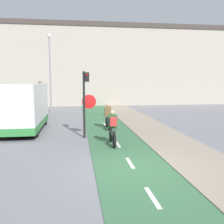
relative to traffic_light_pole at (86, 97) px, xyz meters
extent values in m
plane|color=gray|center=(1.30, -4.51, -1.97)|extent=(120.00, 120.00, 0.00)
cube|color=#3D7047|center=(1.30, -4.51, -1.96)|extent=(2.46, 60.00, 0.02)
cube|color=white|center=(1.30, -6.51, -1.95)|extent=(0.12, 1.10, 0.00)
cube|color=white|center=(1.30, -4.01, -1.95)|extent=(0.12, 1.10, 0.00)
cube|color=white|center=(1.30, -1.51, -1.95)|extent=(0.12, 1.10, 0.00)
cube|color=white|center=(1.30, 0.99, -1.95)|extent=(0.12, 1.10, 0.00)
cube|color=white|center=(1.30, 3.49, -1.95)|extent=(0.12, 1.10, 0.00)
cube|color=gray|center=(3.73, -4.51, -1.95)|extent=(2.40, 60.00, 0.05)
cube|color=#B2A899|center=(1.30, 17.91, 2.28)|extent=(60.00, 5.00, 8.50)
cube|color=#473D38|center=(1.30, 17.91, 6.78)|extent=(60.00, 5.20, 0.50)
cylinder|color=black|center=(-0.08, 0.00, -0.38)|extent=(0.11, 0.11, 3.18)
cube|color=black|center=(0.07, 0.00, 0.94)|extent=(0.20, 0.20, 0.44)
sphere|color=red|center=(0.07, -0.11, 1.05)|extent=(0.09, 0.09, 0.09)
cone|color=red|center=(0.15, 0.00, -0.22)|extent=(0.67, 0.01, 0.67)
cone|color=silver|center=(0.15, 0.00, -0.22)|extent=(0.60, 0.02, 0.60)
cylinder|color=gray|center=(-2.66, 10.45, 1.24)|extent=(0.14, 0.14, 6.42)
sphere|color=silver|center=(-2.66, 10.45, 4.56)|extent=(0.36, 0.36, 0.36)
cylinder|color=black|center=(1.06, -2.03, -1.63)|extent=(0.07, 0.69, 0.69)
cylinder|color=black|center=(1.06, -0.96, -1.63)|extent=(0.07, 0.69, 0.69)
cylinder|color=slate|center=(1.06, -1.29, -1.45)|extent=(0.04, 0.68, 0.43)
cylinder|color=slate|center=(1.06, -1.79, -1.43)|extent=(0.04, 0.36, 0.45)
cylinder|color=slate|center=(1.06, -1.46, -1.23)|extent=(0.04, 0.99, 0.07)
cylinder|color=slate|center=(1.06, -1.83, -1.64)|extent=(0.04, 0.41, 0.05)
cylinder|color=black|center=(1.06, -0.96, -1.20)|extent=(0.46, 0.03, 0.03)
cube|color=#235B33|center=(1.06, -1.58, -0.94)|extent=(0.36, 0.31, 0.59)
sphere|color=tan|center=(1.06, -1.54, -0.56)|extent=(0.22, 0.22, 0.22)
cylinder|color=#232328|center=(0.96, -1.61, -1.38)|extent=(0.04, 0.07, 0.43)
cylinder|color=#232328|center=(1.16, -1.61, -1.38)|extent=(0.04, 0.07, 0.43)
cube|color=red|center=(1.06, -1.76, -0.92)|extent=(0.28, 0.23, 0.39)
cylinder|color=black|center=(1.30, 1.55, -1.64)|extent=(0.07, 0.66, 0.66)
cylinder|color=black|center=(1.30, 2.58, -1.64)|extent=(0.07, 0.66, 0.66)
cylinder|color=navy|center=(1.30, 2.26, -1.47)|extent=(0.04, 0.66, 0.41)
cylinder|color=navy|center=(1.30, 1.79, -1.45)|extent=(0.04, 0.34, 0.44)
cylinder|color=navy|center=(1.30, 2.10, -1.26)|extent=(0.04, 0.95, 0.07)
cylinder|color=navy|center=(1.30, 1.75, -1.65)|extent=(0.04, 0.39, 0.05)
cylinder|color=black|center=(1.30, 2.58, -1.23)|extent=(0.46, 0.03, 0.03)
cube|color=brown|center=(1.30, 1.99, -0.96)|extent=(0.36, 0.31, 0.59)
sphere|color=tan|center=(1.30, 2.03, -0.58)|extent=(0.22, 0.22, 0.22)
cylinder|color=#232328|center=(1.20, 1.96, -1.40)|extent=(0.04, 0.07, 0.42)
cylinder|color=#232328|center=(1.40, 1.96, -1.40)|extent=(0.04, 0.07, 0.42)
cube|color=silver|center=(-3.36, 2.24, -0.55)|extent=(2.07, 5.32, 2.34)
cube|color=#33843D|center=(-3.36, 2.24, -1.55)|extent=(2.08, 5.33, 0.36)
cube|color=black|center=(-3.36, 4.88, -0.14)|extent=(1.87, 0.04, 0.70)
cylinder|color=black|center=(-4.29, 3.97, -1.62)|extent=(0.18, 0.70, 0.70)
cylinder|color=black|center=(-2.42, 3.97, -1.62)|extent=(0.18, 0.70, 0.70)
cylinder|color=black|center=(-2.42, 0.51, -1.62)|extent=(0.18, 0.70, 0.70)
camera|label=1|loc=(-0.42, -11.87, 0.76)|focal=40.00mm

